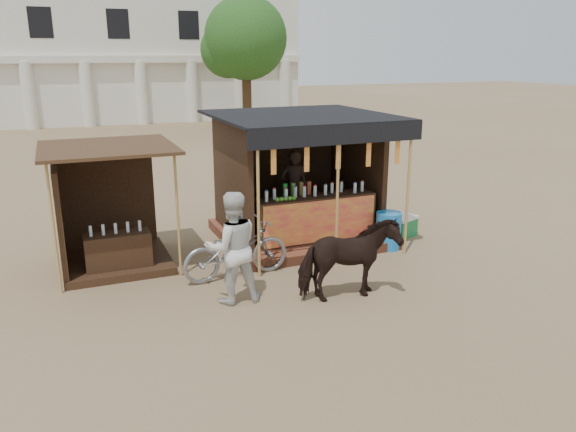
# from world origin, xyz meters

# --- Properties ---
(ground) EXTENTS (120.00, 120.00, 0.00)m
(ground) POSITION_xyz_m (0.00, 0.00, 0.00)
(ground) COLOR #846B4C
(ground) RESTS_ON ground
(main_stall) EXTENTS (3.60, 3.61, 2.78)m
(main_stall) POSITION_xyz_m (1.00, 3.36, 1.03)
(main_stall) COLOR brown
(main_stall) RESTS_ON ground
(secondary_stall) EXTENTS (2.40, 2.40, 2.38)m
(secondary_stall) POSITION_xyz_m (-3.17, 3.24, 0.85)
(secondary_stall) COLOR #3C2115
(secondary_stall) RESTS_ON ground
(cow) EXTENTS (1.70, 0.84, 1.41)m
(cow) POSITION_xyz_m (0.44, 0.03, 0.70)
(cow) COLOR black
(cow) RESTS_ON ground
(motorbike) EXTENTS (2.09, 0.87, 1.07)m
(motorbike) POSITION_xyz_m (-1.01, 1.69, 0.54)
(motorbike) COLOR gray
(motorbike) RESTS_ON ground
(bystander) EXTENTS (0.96, 0.77, 1.90)m
(bystander) POSITION_xyz_m (-1.36, 0.71, 0.95)
(bystander) COLOR silver
(bystander) RESTS_ON ground
(blue_barrel) EXTENTS (0.62, 0.62, 0.79)m
(blue_barrel) POSITION_xyz_m (2.48, 2.00, 0.40)
(blue_barrel) COLOR #186EB8
(blue_barrel) RESTS_ON ground
(red_crate) EXTENTS (0.48, 0.51, 0.27)m
(red_crate) POSITION_xyz_m (2.07, 2.00, 0.13)
(red_crate) COLOR #AF291D
(red_crate) RESTS_ON ground
(cooler) EXTENTS (0.76, 0.65, 0.46)m
(cooler) POSITION_xyz_m (3.24, 2.60, 0.23)
(cooler) COLOR #1B793A
(cooler) RESTS_ON ground
(background_building) EXTENTS (26.00, 7.45, 8.18)m
(background_building) POSITION_xyz_m (-2.00, 29.94, 3.98)
(background_building) COLOR silver
(background_building) RESTS_ON ground
(tree) EXTENTS (4.50, 4.40, 7.00)m
(tree) POSITION_xyz_m (5.81, 22.14, 4.63)
(tree) COLOR #382314
(tree) RESTS_ON ground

